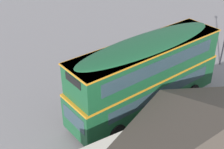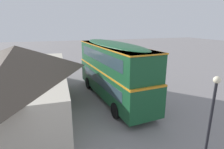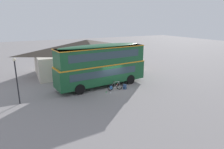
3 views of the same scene
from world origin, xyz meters
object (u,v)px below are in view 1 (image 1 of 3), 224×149
at_px(double_decker_bus, 146,73).
at_px(touring_bicycle, 119,92).
at_px(backpack_on_ground, 103,97).
at_px(water_bottle_clear_plastic, 123,87).
at_px(water_bottle_green_metal, 130,87).

xyz_separation_m(double_decker_bus, touring_bicycle, (0.63, -1.96, -2.27)).
xyz_separation_m(backpack_on_ground, water_bottle_clear_plastic, (-1.99, -0.46, -0.19)).
distance_m(double_decker_bus, water_bottle_green_metal, 3.50).
bearing_deg(double_decker_bus, backpack_on_ground, -51.06).
height_order(double_decker_bus, touring_bicycle, double_decker_bus).
bearing_deg(water_bottle_clear_plastic, double_decker_bus, 85.31).
height_order(backpack_on_ground, water_bottle_clear_plastic, backpack_on_ground).
height_order(double_decker_bus, backpack_on_ground, double_decker_bus).
distance_m(double_decker_bus, water_bottle_clear_plastic, 3.68).
distance_m(touring_bicycle, water_bottle_green_metal, 1.28).
distance_m(backpack_on_ground, water_bottle_clear_plastic, 2.05).
bearing_deg(water_bottle_green_metal, water_bottle_clear_plastic, -42.82).
height_order(water_bottle_green_metal, water_bottle_clear_plastic, water_bottle_green_metal).
distance_m(double_decker_bus, backpack_on_ground, 3.67).
relative_size(double_decker_bus, touring_bicycle, 6.30).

